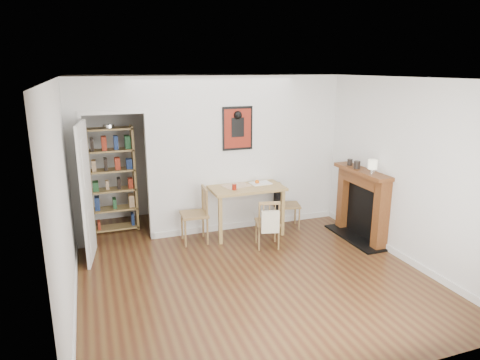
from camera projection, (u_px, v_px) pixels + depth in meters
name	position (u px, v px, depth m)	size (l,w,h in m)	color
ground	(242.00, 263.00, 6.14)	(5.20, 5.20, 0.00)	#52371A
room_shell	(220.00, 157.00, 7.06)	(5.20, 5.20, 5.20)	silver
dining_table	(245.00, 192.00, 7.10)	(1.21, 0.77, 0.82)	#A98D4F
chair_left	(194.00, 215.00, 6.79)	(0.48, 0.48, 0.91)	#987947
chair_right	(288.00, 205.00, 7.42)	(0.52, 0.48, 0.79)	#987947
chair_front	(268.00, 223.00, 6.61)	(0.47, 0.51, 0.79)	#987947
bookshelf	(113.00, 180.00, 7.20)	(0.75, 0.30, 1.79)	#A98D4F
fireplace	(362.00, 202.00, 6.91)	(0.45, 1.25, 1.16)	brown
red_glass	(234.00, 187.00, 6.83)	(0.07, 0.07, 0.09)	maroon
orange_fruit	(257.00, 182.00, 7.18)	(0.07, 0.07, 0.07)	#DC590B
placemat	(236.00, 186.00, 7.08)	(0.44, 0.33, 0.00)	beige
notebook	(261.00, 183.00, 7.20)	(0.33, 0.24, 0.02)	white
mantel_lamp	(373.00, 165.00, 6.43)	(0.14, 0.14, 0.22)	silver
ceramic_jar_a	(357.00, 165.00, 6.81)	(0.10, 0.10, 0.12)	black
ceramic_jar_b	(350.00, 162.00, 7.03)	(0.08, 0.08, 0.10)	black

